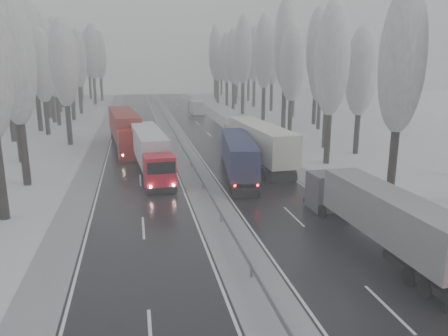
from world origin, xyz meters
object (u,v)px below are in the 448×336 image
object	(u,v)px
truck_grey_tarp	(378,213)
truck_red_white	(150,149)
truck_red_red	(125,128)
box_truck_distant	(196,107)
truck_cream_box	(257,141)
truck_blue_box	(237,153)

from	to	relation	value
truck_grey_tarp	truck_red_white	distance (m)	24.06
truck_grey_tarp	truck_red_red	world-z (taller)	truck_red_red
box_truck_distant	truck_cream_box	bearing A→B (deg)	-90.11
truck_blue_box	box_truck_distant	bearing A→B (deg)	94.47
truck_cream_box	truck_grey_tarp	bearing A→B (deg)	-89.78
truck_blue_box	truck_red_white	xyz separation A→B (m)	(-8.06, 3.07, 0.11)
truck_cream_box	truck_red_white	world-z (taller)	truck_cream_box
truck_cream_box	truck_red_white	bearing A→B (deg)	-179.40
truck_grey_tarp	box_truck_distant	distance (m)	67.46
truck_cream_box	truck_red_red	size ratio (longest dim) A/B	0.98
truck_red_white	truck_red_red	world-z (taller)	truck_red_red
truck_grey_tarp	truck_blue_box	size ratio (longest dim) A/B	0.94
truck_cream_box	truck_red_red	xyz separation A→B (m)	(-13.60, 11.68, 0.05)
truck_red_red	truck_grey_tarp	bearing A→B (deg)	-71.77
truck_grey_tarp	truck_red_red	xyz separation A→B (m)	(-14.94, 33.07, 0.51)
truck_cream_box	truck_red_red	distance (m)	17.93
truck_grey_tarp	box_truck_distant	xyz separation A→B (m)	(-1.32, 67.44, -0.70)
truck_cream_box	truck_red_white	size ratio (longest dim) A/B	1.10
truck_grey_tarp	truck_cream_box	bearing A→B (deg)	91.82
truck_grey_tarp	truck_blue_box	world-z (taller)	truck_blue_box
truck_blue_box	truck_cream_box	size ratio (longest dim) A/B	0.87
truck_grey_tarp	truck_cream_box	xyz separation A→B (m)	(-1.34, 21.40, 0.46)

